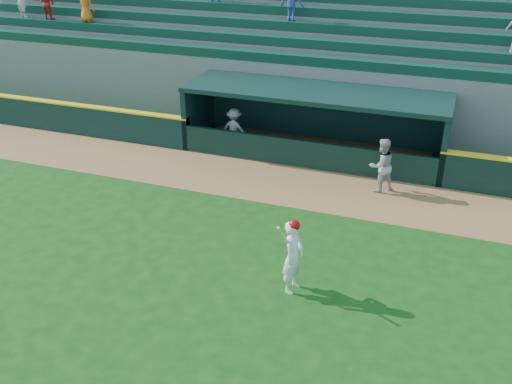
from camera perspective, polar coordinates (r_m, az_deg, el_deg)
ground at (r=14.82m, az=-2.15°, el=-7.11°), size 120.00×120.00×0.00m
warning_track at (r=18.84m, az=3.46°, el=0.68°), size 40.00×3.00×0.01m
field_wall_left at (r=25.86m, az=-22.46°, el=7.39°), size 15.50×0.30×1.20m
wall_stripe_left at (r=25.69m, az=-22.70°, el=8.71°), size 15.50×0.32×0.06m
dugout_player_front at (r=18.53m, az=12.43°, el=2.62°), size 1.09×1.08×1.78m
dugout_player_inside at (r=21.50m, az=-2.17°, el=6.33°), size 1.06×0.66×1.58m
dugout at (r=21.11m, az=6.05°, el=7.44°), size 9.40×2.80×2.46m
stands at (r=25.11m, az=8.90°, el=12.84°), size 34.50×6.25×7.60m
batter_at_plate at (r=13.37m, az=3.74°, el=-6.37°), size 0.55×0.83×1.92m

